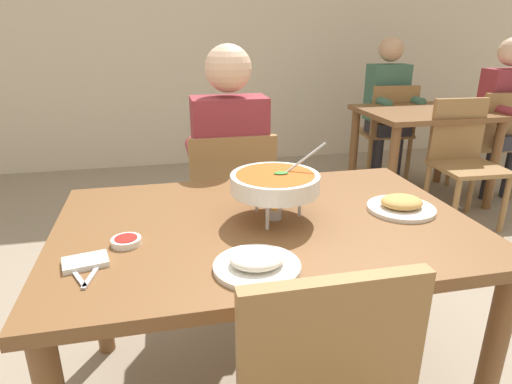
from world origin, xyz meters
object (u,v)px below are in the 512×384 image
at_px(dining_table_main, 265,247).
at_px(diner_main, 229,160).
at_px(chair_bg_right, 463,154).
at_px(dining_table_far, 424,127).
at_px(rice_plate, 257,262).
at_px(chair_bg_middle, 494,138).
at_px(patron_bg_middle, 505,110).
at_px(chair_diner_main, 231,206).
at_px(patron_bg_left, 388,101).
at_px(curry_bowl, 275,183).
at_px(sauce_dish, 126,241).
at_px(chair_bg_left, 388,127).
at_px(appetizer_plate, 401,205).

height_order(dining_table_main, diner_main, diner_main).
bearing_deg(chair_bg_right, dining_table_far, 95.74).
xyz_separation_m(rice_plate, chair_bg_middle, (2.50, 2.06, -0.27)).
xyz_separation_m(dining_table_far, patron_bg_middle, (0.68, -0.07, 0.12)).
height_order(chair_diner_main, dining_table_far, chair_diner_main).
distance_m(dining_table_main, patron_bg_left, 2.96).
xyz_separation_m(dining_table_far, chair_bg_middle, (0.63, -0.08, -0.11)).
bearing_deg(chair_bg_middle, chair_bg_right, -147.00).
distance_m(curry_bowl, chair_bg_middle, 2.96).
xyz_separation_m(dining_table_main, diner_main, (0.00, 0.79, 0.09)).
relative_size(diner_main, chair_bg_middle, 1.46).
distance_m(rice_plate, patron_bg_left, 3.26).
bearing_deg(chair_bg_right, chair_diner_main, -161.19).
distance_m(chair_diner_main, curry_bowl, 0.83).
bearing_deg(curry_bowl, patron_bg_middle, 35.81).
bearing_deg(sauce_dish, patron_bg_middle, 32.25).
distance_m(dining_table_main, chair_bg_right, 2.28).
height_order(diner_main, chair_bg_right, diner_main).
bearing_deg(chair_diner_main, dining_table_far, 31.26).
distance_m(diner_main, patron_bg_middle, 2.64).
bearing_deg(dining_table_main, rice_plate, -107.77).
bearing_deg(sauce_dish, dining_table_far, 40.57).
relative_size(sauce_dish, chair_bg_left, 0.10).
xyz_separation_m(dining_table_main, appetizer_plate, (0.50, -0.02, 0.12)).
bearing_deg(patron_bg_left, curry_bowl, -125.71).
xyz_separation_m(diner_main, chair_bg_middle, (2.40, 0.96, -0.24)).
bearing_deg(dining_table_main, chair_bg_right, 37.02).
relative_size(rice_plate, chair_bg_right, 0.27).
distance_m(dining_table_main, diner_main, 0.79).
bearing_deg(diner_main, rice_plate, -95.14).
height_order(dining_table_far, chair_bg_right, chair_bg_right).
xyz_separation_m(chair_diner_main, rice_plate, (-0.10, -1.06, 0.27)).
xyz_separation_m(chair_diner_main, patron_bg_middle, (2.45, 1.00, 0.24)).
bearing_deg(chair_bg_middle, dining_table_main, -143.91).
height_order(diner_main, chair_bg_left, diner_main).
bearing_deg(dining_table_main, dining_table_far, 45.88).
height_order(sauce_dish, chair_bg_left, chair_bg_left).
bearing_deg(chair_diner_main, sauce_dish, -118.64).
height_order(appetizer_plate, sauce_dish, appetizer_plate).
relative_size(dining_table_main, diner_main, 1.07).
height_order(diner_main, sauce_dish, diner_main).
distance_m(rice_plate, chair_bg_right, 2.56).
bearing_deg(chair_bg_right, chair_bg_middle, 33.00).
xyz_separation_m(dining_table_far, chair_bg_right, (0.05, -0.46, -0.11)).
relative_size(diner_main, chair_bg_left, 1.46).
xyz_separation_m(curry_bowl, chair_bg_right, (1.79, 1.36, -0.38)).
bearing_deg(dining_table_main, diner_main, 90.00).
bearing_deg(chair_diner_main, patron_bg_left, 43.15).
height_order(appetizer_plate, dining_table_far, appetizer_plate).
bearing_deg(dining_table_far, diner_main, -149.52).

